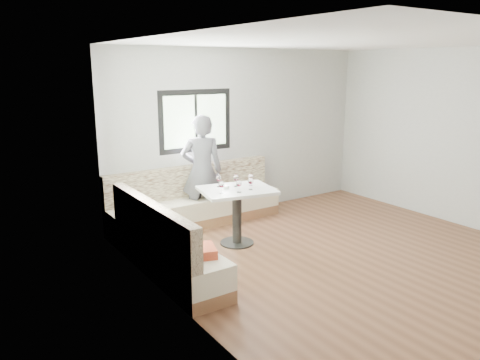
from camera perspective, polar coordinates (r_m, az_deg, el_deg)
name	(u,v)px	position (r m, az deg, el deg)	size (l,w,h in m)	color
room	(341,153)	(6.20, 12.25, 3.25)	(5.01, 5.01, 2.81)	brown
banquette	(185,221)	(6.81, -6.78, -5.00)	(2.90, 2.80, 0.95)	#8E6244
table	(237,203)	(6.65, -0.38, -2.79)	(1.14, 0.97, 0.82)	black
person	(202,171)	(7.40, -4.66, 1.10)	(0.65, 0.43, 1.79)	#4D4B53
olive_ramekin	(226,187)	(6.63, -1.70, -0.86)	(0.09, 0.09, 0.03)	white
wine_glass_a	(222,185)	(6.34, -2.27, -0.58)	(0.08, 0.08, 0.17)	white
wine_glass_b	(239,184)	(6.38, -0.12, -0.46)	(0.08, 0.08, 0.17)	white
wine_glass_c	(251,181)	(6.52, 1.30, -0.15)	(0.08, 0.08, 0.17)	white
wine_glass_d	(236,178)	(6.70, -0.49, 0.22)	(0.08, 0.08, 0.17)	white
wine_glass_e	(251,178)	(6.74, 1.33, 0.30)	(0.08, 0.08, 0.17)	white
wine_glass_f	(219,179)	(6.68, -2.62, 0.18)	(0.08, 0.08, 0.17)	white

